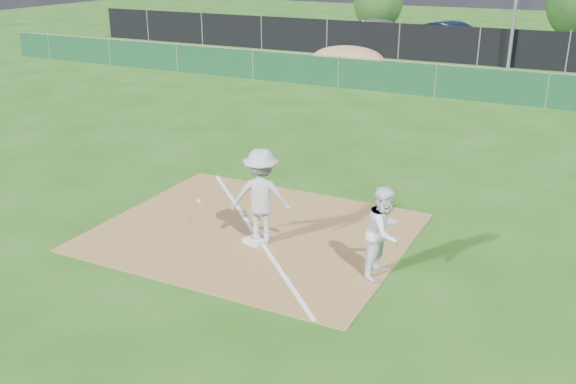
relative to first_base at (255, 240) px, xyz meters
The scene contains 13 objects.
ground 9.43m from the first_base, 91.69° to the left, with size 90.00×90.00×0.00m, color #1F4E10.
infield_dirt 0.51m from the first_base, 122.98° to the left, with size 6.00×5.00×0.02m, color olive.
foul_line 0.51m from the first_base, 122.98° to the left, with size 0.08×7.00×0.01m, color white.
green_fence 14.44m from the first_base, 91.10° to the left, with size 44.00×0.05×1.20m, color #0F381E.
dirt_mound 18.70m from the first_base, 106.40° to the left, with size 3.38×2.60×1.17m, color olive.
black_fence 22.45m from the first_base, 90.71° to the left, with size 46.00×0.04×1.80m, color black.
parking_lot 27.43m from the first_base, 90.58° to the left, with size 46.00×9.00×0.01m, color black.
first_base is the anchor object (origin of this frame).
play_at_first 0.90m from the first_base, 51.03° to the left, with size 2.15×1.04×1.86m.
runner 2.73m from the first_base, ahead, with size 0.80×0.62×1.65m, color white.
car_left 28.07m from the first_base, 104.13° to the left, with size 1.81×4.51×1.53m, color #B8BBC1.
car_mid 26.20m from the first_base, 95.17° to the left, with size 1.66×4.75×1.57m, color #101832.
tree_left 33.61m from the first_base, 105.41° to the left, with size 3.25×3.25×3.85m.
Camera 1 is at (5.92, -9.20, 5.36)m, focal length 40.00 mm.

